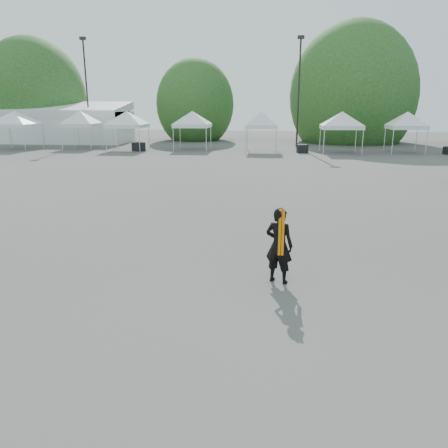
# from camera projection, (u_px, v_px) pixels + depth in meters

# --- Properties ---
(ground) EXTENTS (120.00, 120.00, 0.00)m
(ground) POSITION_uv_depth(u_px,v_px,m) (239.00, 264.00, 10.76)
(ground) COLOR #474442
(ground) RESTS_ON ground
(marquee) EXTENTS (15.00, 6.25, 4.23)m
(marquee) POSITION_uv_depth(u_px,v_px,m) (57.00, 123.00, 46.13)
(marquee) COLOR white
(marquee) RESTS_ON ground
(light_pole_west) EXTENTS (0.60, 0.25, 10.30)m
(light_pole_west) POSITION_uv_depth(u_px,v_px,m) (86.00, 85.00, 43.76)
(light_pole_west) COLOR black
(light_pole_west) RESTS_ON ground
(light_pole_east) EXTENTS (0.60, 0.25, 9.80)m
(light_pole_east) POSITION_uv_depth(u_px,v_px,m) (299.00, 86.00, 39.70)
(light_pole_east) COLOR black
(light_pole_east) RESTS_ON ground
(tree_far_w) EXTENTS (4.80, 4.80, 7.30)m
(tree_far_w) POSITION_uv_depth(u_px,v_px,m) (33.00, 99.00, 48.76)
(tree_far_w) COLOR #382314
(tree_far_w) RESTS_ON ground
(tree_mid_w) EXTENTS (4.16, 4.16, 6.33)m
(tree_mid_w) POSITION_uv_depth(u_px,v_px,m) (195.00, 104.00, 48.95)
(tree_mid_w) COLOR #382314
(tree_mid_w) RESTS_ON ground
(tree_mid_e) EXTENTS (5.12, 5.12, 7.79)m
(tree_mid_e) POSITION_uv_depth(u_px,v_px,m) (352.00, 95.00, 45.97)
(tree_mid_e) COLOR #382314
(tree_mid_e) RESTS_ON ground
(tent_a) EXTENTS (4.70, 4.70, 3.88)m
(tent_a) POSITION_uv_depth(u_px,v_px,m) (15.00, 114.00, 38.64)
(tent_a) COLOR silver
(tent_a) RESTS_ON ground
(tent_b) EXTENTS (4.04, 4.04, 3.88)m
(tent_b) POSITION_uv_depth(u_px,v_px,m) (80.00, 114.00, 39.39)
(tent_b) COLOR silver
(tent_b) RESTS_ON ground
(tent_c) EXTENTS (4.42, 4.42, 3.88)m
(tent_c) POSITION_uv_depth(u_px,v_px,m) (127.00, 114.00, 37.63)
(tent_c) COLOR silver
(tent_c) RESTS_ON ground
(tent_d) EXTENTS (4.32, 4.32, 3.88)m
(tent_d) POSITION_uv_depth(u_px,v_px,m) (192.00, 114.00, 38.14)
(tent_d) COLOR silver
(tent_d) RESTS_ON ground
(tent_e) EXTENTS (3.78, 3.78, 3.88)m
(tent_e) POSITION_uv_depth(u_px,v_px,m) (262.00, 115.00, 36.15)
(tent_e) COLOR silver
(tent_e) RESTS_ON ground
(tent_f) EXTENTS (4.53, 4.53, 3.88)m
(tent_f) POSITION_uv_depth(u_px,v_px,m) (342.00, 115.00, 35.40)
(tent_f) COLOR silver
(tent_f) RESTS_ON ground
(tent_g) EXTENTS (3.96, 3.96, 3.88)m
(tent_g) POSITION_uv_depth(u_px,v_px,m) (408.00, 115.00, 35.29)
(tent_g) COLOR silver
(tent_g) RESTS_ON ground
(man) EXTENTS (0.72, 0.60, 1.69)m
(man) POSITION_uv_depth(u_px,v_px,m) (279.00, 245.00, 9.44)
(man) COLOR black
(man) RESTS_ON ground
(crate_west) EXTENTS (1.14, 1.03, 0.73)m
(crate_west) POSITION_uv_depth(u_px,v_px,m) (139.00, 147.00, 37.54)
(crate_west) COLOR black
(crate_west) RESTS_ON ground
(crate_mid) EXTENTS (0.96, 0.80, 0.68)m
(crate_mid) POSITION_uv_depth(u_px,v_px,m) (302.00, 149.00, 36.11)
(crate_mid) COLOR black
(crate_mid) RESTS_ON ground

